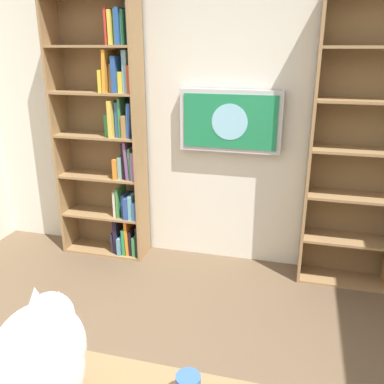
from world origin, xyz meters
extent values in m
cube|color=silver|center=(0.00, -2.23, 1.35)|extent=(4.52, 0.06, 2.70)
cube|color=#937047|center=(-0.64, -2.04, 1.08)|extent=(0.02, 0.28, 2.16)
cube|color=brown|center=(-1.09, -2.17, 1.08)|extent=(0.91, 0.01, 2.16)
cube|color=#937047|center=(-1.09, -2.04, 0.01)|extent=(0.87, 0.27, 0.02)
cube|color=#937047|center=(-1.09, -2.04, 0.37)|extent=(0.87, 0.27, 0.02)
cube|color=#937047|center=(-1.09, -2.04, 0.72)|extent=(0.87, 0.27, 0.02)
cube|color=#937047|center=(-1.09, -2.04, 1.08)|extent=(0.87, 0.27, 0.02)
cube|color=#937047|center=(-1.09, -2.04, 1.44)|extent=(0.87, 0.27, 0.02)
cube|color=#937047|center=(0.72, -2.04, 1.08)|extent=(0.02, 0.28, 2.16)
cube|color=#937047|center=(1.46, -2.04, 1.08)|extent=(0.02, 0.28, 2.16)
cube|color=brown|center=(1.09, -2.17, 1.08)|extent=(0.76, 0.01, 2.16)
cube|color=#937047|center=(1.09, -2.04, 0.01)|extent=(0.71, 0.27, 0.02)
cube|color=#937047|center=(1.09, -2.04, 0.37)|extent=(0.71, 0.27, 0.02)
cube|color=#937047|center=(1.09, -2.04, 0.72)|extent=(0.71, 0.27, 0.02)
cube|color=#937047|center=(1.09, -2.04, 1.08)|extent=(0.71, 0.27, 0.02)
cube|color=#937047|center=(1.09, -2.04, 1.44)|extent=(0.71, 0.27, 0.02)
cube|color=#937047|center=(1.09, -2.04, 1.80)|extent=(0.71, 0.27, 0.02)
cube|color=black|center=(0.75, -2.04, 0.16)|extent=(0.02, 0.21, 0.28)
cube|color=#357F40|center=(0.79, -2.04, 0.11)|extent=(0.03, 0.21, 0.18)
cube|color=black|center=(0.82, -2.05, 0.14)|extent=(0.02, 0.21, 0.23)
cube|color=orange|center=(0.85, -2.04, 0.18)|extent=(0.04, 0.21, 0.32)
cube|color=#2B8549|center=(0.88, -2.02, 0.14)|extent=(0.03, 0.17, 0.24)
cube|color=#5A8FA5|center=(0.92, -2.03, 0.10)|extent=(0.03, 0.22, 0.16)
cube|color=#20192E|center=(0.96, -2.03, 0.18)|extent=(0.04, 0.16, 0.32)
cube|color=#27232E|center=(1.00, -2.03, 0.11)|extent=(0.03, 0.15, 0.19)
cube|color=#31568E|center=(0.76, -2.03, 0.46)|extent=(0.04, 0.23, 0.16)
cube|color=#5EA2AC|center=(0.80, -2.04, 0.48)|extent=(0.03, 0.23, 0.21)
cube|color=#2A468E|center=(0.84, -2.03, 0.47)|extent=(0.04, 0.23, 0.19)
cube|color=#365693|center=(0.88, -2.05, 0.48)|extent=(0.03, 0.14, 0.20)
cube|color=#3B823B|center=(0.92, -2.03, 0.51)|extent=(0.02, 0.19, 0.27)
cube|color=beige|center=(0.95, -2.02, 0.49)|extent=(0.02, 0.14, 0.23)
cube|color=#825191|center=(0.75, -2.04, 0.86)|extent=(0.02, 0.24, 0.24)
cube|color=#418248|center=(0.79, -2.04, 0.87)|extent=(0.03, 0.19, 0.27)
cube|color=#6F497A|center=(0.81, -2.05, 0.90)|extent=(0.04, 0.23, 0.32)
cube|color=black|center=(0.85, -2.04, 0.89)|extent=(0.03, 0.17, 0.31)
cube|color=#6EA09E|center=(0.88, -2.02, 0.83)|extent=(0.03, 0.15, 0.19)
cube|color=orange|center=(0.92, -2.05, 0.82)|extent=(0.03, 0.24, 0.17)
cube|color=silver|center=(0.75, -2.04, 1.25)|extent=(0.02, 0.13, 0.32)
cube|color=#294B89|center=(0.78, -2.03, 1.23)|extent=(0.05, 0.18, 0.28)
cube|color=#9C6F3B|center=(0.82, -2.02, 1.18)|extent=(0.04, 0.19, 0.18)
cube|color=#38763F|center=(0.85, -2.04, 1.25)|extent=(0.02, 0.19, 0.32)
cube|color=#2B5787|center=(0.88, -2.03, 1.23)|extent=(0.03, 0.16, 0.28)
cube|color=gold|center=(0.92, -2.03, 1.24)|extent=(0.04, 0.24, 0.30)
cube|color=#307D43|center=(0.97, -2.03, 1.18)|extent=(0.04, 0.17, 0.18)
cube|color=#C13B23|center=(0.75, -2.03, 1.55)|extent=(0.02, 0.22, 0.21)
cube|color=#6D9B9F|center=(0.79, -2.05, 1.61)|extent=(0.04, 0.19, 0.32)
cube|color=yellow|center=(0.83, -2.05, 1.53)|extent=(0.04, 0.18, 0.16)
cube|color=#254A8E|center=(0.88, -2.03, 1.59)|extent=(0.04, 0.19, 0.28)
cube|color=olive|center=(0.92, -2.04, 1.56)|extent=(0.03, 0.15, 0.22)
cube|color=orange|center=(0.95, -2.03, 1.61)|extent=(0.04, 0.23, 0.32)
cube|color=gold|center=(0.99, -2.02, 1.54)|extent=(0.03, 0.21, 0.17)
cube|color=#6A9DA4|center=(0.76, -2.04, 1.96)|extent=(0.03, 0.12, 0.30)
cube|color=#2D7645|center=(0.79, -2.04, 1.93)|extent=(0.02, 0.18, 0.25)
cube|color=#254C9A|center=(0.82, -2.04, 1.94)|extent=(0.03, 0.21, 0.26)
cube|color=#5AA4B4|center=(0.85, -2.03, 1.93)|extent=(0.02, 0.15, 0.25)
cube|color=gold|center=(0.89, -2.03, 1.93)|extent=(0.03, 0.21, 0.25)
cube|color=red|center=(0.92, -2.05, 1.94)|extent=(0.02, 0.22, 0.26)
cube|color=#B7B7BC|center=(-0.01, -2.15, 1.23)|extent=(0.82, 0.06, 0.50)
cube|color=#1E7F4C|center=(-0.01, -2.12, 1.23)|extent=(0.75, 0.01, 0.43)
cylinder|color=#8CCCEA|center=(-0.01, -2.11, 1.23)|extent=(0.29, 0.00, 0.29)
ellipsoid|color=white|center=(0.12, 0.30, 0.97)|extent=(0.26, 0.29, 0.28)
sphere|color=white|center=(0.12, 0.23, 1.04)|extent=(0.15, 0.15, 0.15)
cone|color=white|center=(0.08, 0.23, 1.10)|extent=(0.07, 0.07, 0.08)
cone|color=white|center=(0.16, 0.23, 1.10)|extent=(0.07, 0.07, 0.08)
cone|color=beige|center=(0.08, 0.24, 1.09)|extent=(0.04, 0.04, 0.06)
cone|color=beige|center=(0.16, 0.24, 1.09)|extent=(0.04, 0.04, 0.06)
camera|label=1|loc=(-0.55, 1.13, 1.80)|focal=38.97mm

